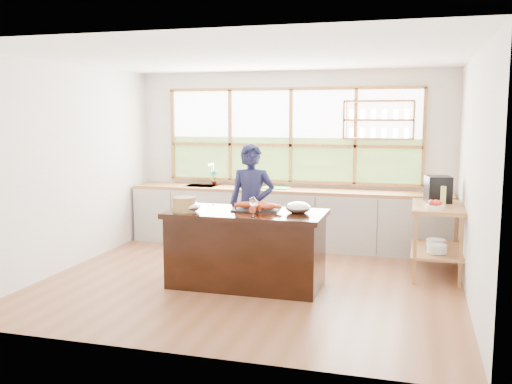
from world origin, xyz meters
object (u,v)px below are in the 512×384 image
at_px(cook, 252,207).
at_px(wicker_basket, 184,204).
at_px(espresso_machine, 438,189).
at_px(island, 246,248).

relative_size(cook, wicker_basket, 6.14).
relative_size(espresso_machine, wicker_basket, 1.26).
height_order(espresso_machine, wicker_basket, espresso_machine).
distance_m(espresso_machine, wicker_basket, 3.29).
xyz_separation_m(cook, espresso_machine, (2.33, 0.65, 0.24)).
relative_size(island, wicker_basket, 6.85).
distance_m(island, espresso_machine, 2.65).
height_order(island, wicker_basket, wicker_basket).
xyz_separation_m(island, wicker_basket, (-0.69, -0.22, 0.53)).
bearing_deg(island, espresso_machine, 31.83).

